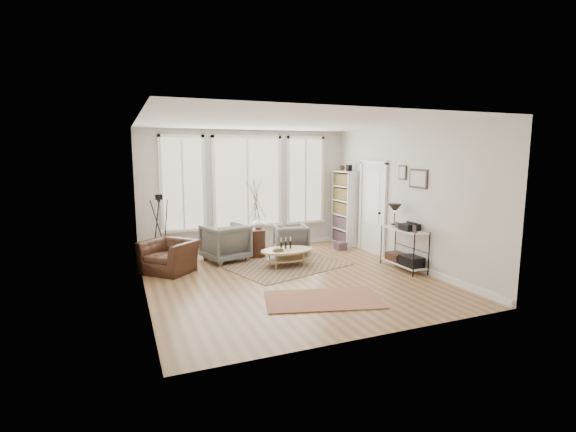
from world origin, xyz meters
name	(u,v)px	position (x,y,z in m)	size (l,w,h in m)	color
room	(291,204)	(0.02, 0.03, 1.43)	(5.50, 5.54, 2.90)	#997249
bay_window	(248,184)	(0.00, 2.71, 1.61)	(4.14, 0.12, 2.24)	tan
door	(373,206)	(2.57, 1.15, 1.12)	(0.09, 1.06, 2.22)	silver
bookcase	(344,208)	(2.44, 2.23, 0.96)	(0.31, 0.85, 2.06)	white
low_shelf	(404,245)	(2.38, -0.30, 0.51)	(0.38, 1.08, 1.30)	white
wall_art	(414,177)	(2.58, -0.27, 1.88)	(0.04, 0.88, 0.44)	black
rug_main	(286,265)	(0.27, 0.90, 0.01)	(2.34, 1.76, 0.01)	brown
rug_runner	(323,299)	(0.04, -1.29, 0.01)	(1.85, 1.03, 0.01)	maroon
coffee_table	(286,253)	(0.25, 0.83, 0.28)	(1.14, 0.74, 0.52)	tan
armchair_left	(225,242)	(-0.82, 1.76, 0.41)	(0.87, 0.89, 0.81)	#5F5F5B
armchair_right	(291,239)	(0.77, 1.80, 0.34)	(0.74, 0.76, 0.69)	#5F5F5B
side_table	(256,220)	(-0.09, 1.82, 0.85)	(0.42, 0.42, 1.77)	#391F14
vase	(259,223)	(0.02, 1.94, 0.77)	(0.26, 0.26, 0.27)	silver
accent_chair	(169,256)	(-2.07, 1.32, 0.32)	(0.85, 0.97, 0.63)	#391F14
tripod_camera	(160,232)	(-2.15, 2.07, 0.68)	(0.52, 0.52, 1.49)	black
book_stack_near	(340,246)	(2.05, 1.72, 0.09)	(0.23, 0.29, 0.19)	brown
book_stack_far	(340,246)	(2.05, 1.73, 0.08)	(0.19, 0.24, 0.16)	brown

